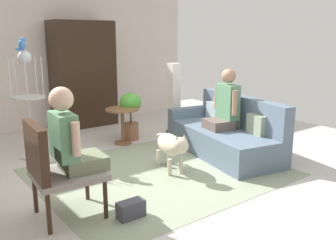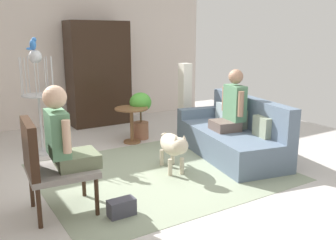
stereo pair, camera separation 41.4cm
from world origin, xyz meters
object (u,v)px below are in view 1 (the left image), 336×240
(person_on_couch, at_px, (225,104))
(dog, at_px, (171,145))
(couch, at_px, (225,134))
(potted_plant, at_px, (131,111))
(armchair, at_px, (53,165))
(bird_cage_stand, at_px, (28,97))
(handbag, at_px, (131,210))
(armoire_cabinet, at_px, (83,74))
(person_on_armchair, at_px, (70,139))
(column_lamp, at_px, (174,99))
(parrot, at_px, (22,44))
(round_end_table, at_px, (123,119))

(person_on_couch, xyz_separation_m, dog, (-1.09, -0.11, -0.40))
(couch, distance_m, potted_plant, 1.70)
(couch, relative_size, armchair, 2.16)
(bird_cage_stand, xyz_separation_m, potted_plant, (1.66, -0.09, -0.42))
(couch, bearing_deg, handbag, -158.33)
(potted_plant, distance_m, armoire_cabinet, 1.54)
(person_on_couch, relative_size, bird_cage_stand, 0.57)
(person_on_couch, bearing_deg, person_on_armchair, -169.99)
(armchair, distance_m, dog, 1.74)
(armchair, relative_size, dog, 1.10)
(armchair, xyz_separation_m, potted_plant, (2.08, 1.97, -0.07))
(handbag, bearing_deg, dog, 34.87)
(armoire_cabinet, bearing_deg, dog, -93.78)
(armoire_cabinet, bearing_deg, column_lamp, -56.96)
(parrot, relative_size, handbag, 0.66)
(person_on_armchair, bearing_deg, column_lamp, 34.13)
(round_end_table, xyz_separation_m, dog, (-0.14, -1.49, -0.06))
(person_on_couch, distance_m, armoire_cabinet, 3.10)
(bird_cage_stand, height_order, potted_plant, bird_cage_stand)
(parrot, bearing_deg, handbag, -85.57)
(armchair, distance_m, parrot, 2.36)
(person_on_armchair, bearing_deg, bird_cage_stand, 83.35)
(dog, distance_m, handbag, 1.37)
(couch, bearing_deg, person_on_couch, -159.64)
(dog, relative_size, parrot, 4.93)
(couch, xyz_separation_m, person_on_couch, (-0.05, -0.02, 0.47))
(potted_plant, distance_m, column_lamp, 0.86)
(bird_cage_stand, height_order, column_lamp, bird_cage_stand)
(dog, xyz_separation_m, armoire_cabinet, (0.20, 3.06, 0.66))
(armoire_cabinet, bearing_deg, couch, -72.28)
(parrot, bearing_deg, armchair, -101.00)
(potted_plant, bearing_deg, person_on_armchair, -133.77)
(couch, height_order, person_on_armchair, person_on_armchair)
(person_on_armchair, bearing_deg, armoire_cabinet, 63.30)
(potted_plant, bearing_deg, armoire_cabinet, 97.23)
(couch, relative_size, bird_cage_stand, 1.36)
(person_on_couch, height_order, column_lamp, person_on_couch)
(armchair, height_order, parrot, parrot)
(couch, xyz_separation_m, column_lamp, (0.08, 1.38, 0.34))
(armchair, relative_size, person_on_armchair, 1.17)
(dog, bearing_deg, person_on_couch, 5.53)
(armoire_cabinet, bearing_deg, parrot, -137.98)
(person_on_armchair, xyz_separation_m, dog, (1.52, 0.35, -0.44))
(handbag, bearing_deg, couch, 21.67)
(bird_cage_stand, height_order, parrot, parrot)
(parrot, relative_size, column_lamp, 0.14)
(person_on_couch, bearing_deg, armoire_cabinet, 106.77)
(column_lamp, bearing_deg, dog, -129.10)
(armchair, xyz_separation_m, person_on_couch, (2.79, 0.45, 0.20))
(armchair, distance_m, bird_cage_stand, 2.13)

